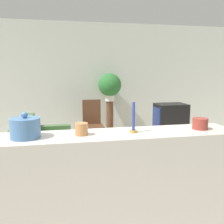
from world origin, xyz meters
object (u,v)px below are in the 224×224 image
object	(u,v)px
potted_plant	(110,85)
decorative_bowl	(25,128)
wooden_chair	(92,121)
television	(170,118)
couch	(42,155)

from	to	relation	value
potted_plant	decorative_bowl	distance (m)	3.92
wooden_chair	television	bearing A→B (deg)	-32.08
television	decorative_bowl	distance (m)	3.33
couch	decorative_bowl	size ratio (longest dim) A/B	7.52
wooden_chair	decorative_bowl	distance (m)	3.41
television	couch	bearing A→B (deg)	-168.20
wooden_chair	potted_plant	size ratio (longest dim) A/B	1.51
couch	wooden_chair	size ratio (longest dim) A/B	1.82
potted_plant	decorative_bowl	world-z (taller)	potted_plant
television	decorative_bowl	world-z (taller)	decorative_bowl
couch	decorative_bowl	world-z (taller)	decorative_bowl
couch	television	distance (m)	2.43
television	potted_plant	bearing A→B (deg)	125.14
wooden_chair	decorative_bowl	size ratio (longest dim) A/B	4.12
television	wooden_chair	distance (m)	1.65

